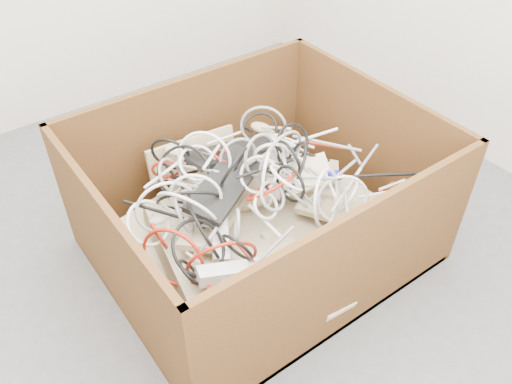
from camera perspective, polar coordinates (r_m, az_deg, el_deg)
ground at (r=2.17m, az=-3.98°, el=-8.09°), size 3.00×3.00×0.00m
cardboard_box at (r=2.12m, az=-0.04°, el=-3.57°), size 1.21×1.01×0.60m
keyboard_pile at (r=2.06m, az=-0.16°, el=-0.57°), size 0.90×0.93×0.33m
mice_scatter at (r=1.97m, az=-0.56°, el=0.00°), size 0.73×0.76×0.19m
power_strip_left at (r=1.85m, az=-4.03°, el=-3.36°), size 0.20×0.29×0.12m
power_strip_right at (r=1.73m, az=-1.38°, el=-8.50°), size 0.31×0.15×0.10m
vga_plug at (r=2.02m, az=8.51°, el=1.75°), size 0.05×0.05×0.03m
cable_tangle at (r=1.89m, az=-1.68°, el=0.33°), size 1.09×0.80×0.45m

